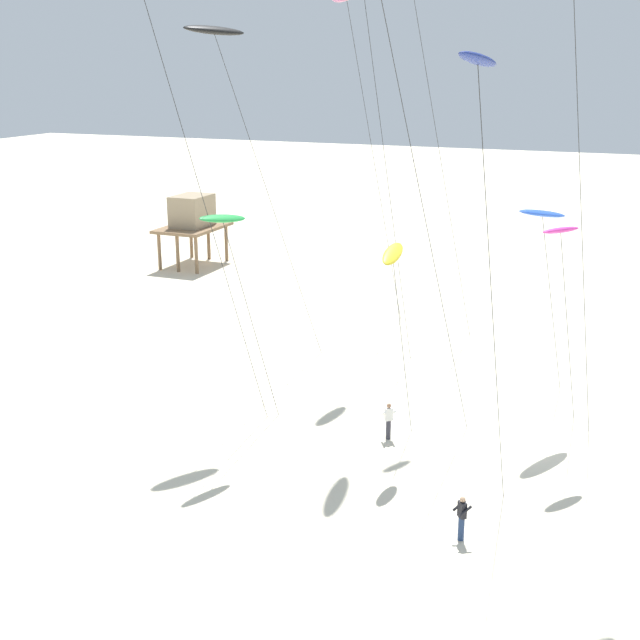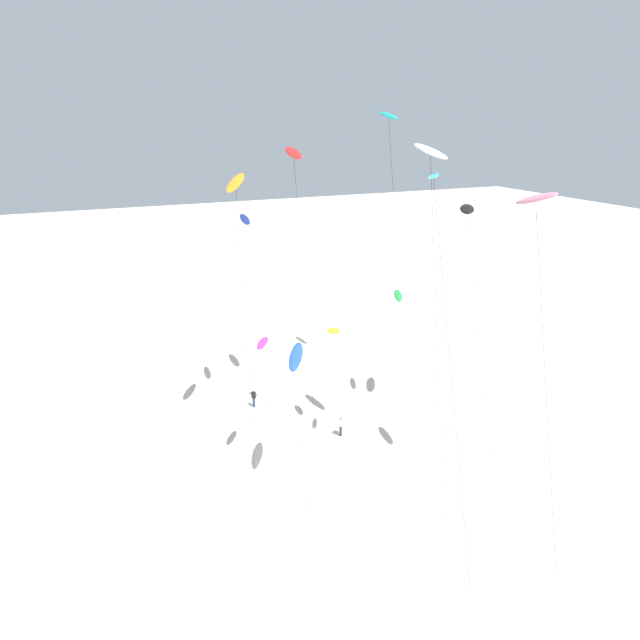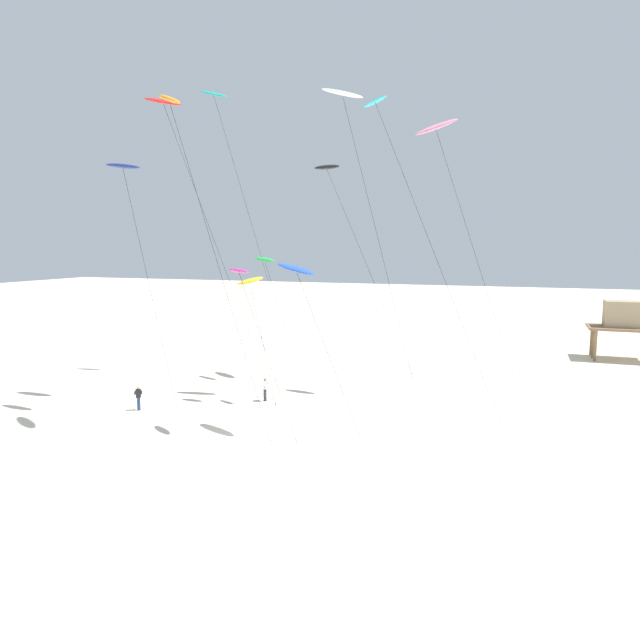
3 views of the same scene
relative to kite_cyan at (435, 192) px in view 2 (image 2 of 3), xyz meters
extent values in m
plane|color=beige|center=(-5.97, -7.16, -19.51)|extent=(260.00, 260.00, 0.00)
ellipsoid|color=#33BFE0|center=(-0.34, 0.08, 0.80)|extent=(1.88, 1.10, 0.69)
cylinder|color=#262626|center=(4.03, -0.89, -9.39)|extent=(8.76, 1.95, 20.24)
ellipsoid|color=red|center=(-14.70, -2.69, 1.33)|extent=(3.20, 1.00, 1.19)
cylinder|color=#262626|center=(-9.96, -3.73, -9.14)|extent=(9.51, 2.12, 20.74)
ellipsoid|color=black|center=(-6.10, 7.09, -2.24)|extent=(3.06, 2.41, 0.68)
cylinder|color=#262626|center=(-2.04, 6.20, -10.94)|extent=(8.14, 1.81, 17.14)
ellipsoid|color=pink|center=(2.99, 4.34, -0.23)|extent=(3.16, 1.09, 1.45)
cylinder|color=#262626|center=(6.31, 3.61, -9.94)|extent=(6.66, 1.49, 19.16)
ellipsoid|color=#D8339E|center=(-6.14, -8.29, -9.97)|extent=(2.04, 1.60, 0.40)
cylinder|color=#262626|center=(-4.20, -8.72, -14.79)|extent=(3.92, 0.89, 9.45)
ellipsoid|color=white|center=(-3.09, 1.65, 1.93)|extent=(3.07, 1.14, 1.09)
cylinder|color=#262626|center=(-0.05, 0.98, -8.85)|extent=(6.10, 1.37, 21.33)
ellipsoid|color=green|center=(-10.52, 4.56, -9.64)|extent=(2.39, 1.50, 0.66)
cylinder|color=#262626|center=(-8.80, 4.18, -14.63)|extent=(3.47, 0.79, 9.78)
ellipsoid|color=navy|center=(-15.24, -6.57, -3.48)|extent=(2.91, 0.98, 0.63)
cylinder|color=#262626|center=(-13.12, -7.03, -11.55)|extent=(4.27, 0.96, 15.93)
ellipsoid|color=yellow|center=(-8.55, -2.07, -10.96)|extent=(2.11, 0.72, 0.93)
cylinder|color=#262626|center=(-7.53, -2.30, -15.28)|extent=(2.08, 0.48, 8.46)
ellipsoid|color=orange|center=(-10.36, -8.41, -0.19)|extent=(2.83, 2.28, 1.31)
cylinder|color=#262626|center=(-6.90, -9.17, -9.90)|extent=(6.95, 1.55, 19.22)
ellipsoid|color=teal|center=(-15.69, 5.99, 4.00)|extent=(2.38, 0.89, 0.94)
cylinder|color=#262626|center=(-11.60, 5.08, -7.80)|extent=(8.21, 1.83, 23.43)
ellipsoid|color=blue|center=(-3.08, -7.12, -9.87)|extent=(3.24, 2.23, 0.87)
cylinder|color=#262626|center=(-0.90, -7.60, -14.74)|extent=(4.37, 0.99, 9.55)
cylinder|color=#33333D|center=(-7.66, -1.79, -19.07)|extent=(0.22, 0.22, 0.88)
cube|color=white|center=(-7.66, -1.79, -18.34)|extent=(0.36, 0.39, 0.58)
sphere|color=#9E7051|center=(-7.66, -1.79, -17.94)|extent=(0.20, 0.20, 0.20)
cylinder|color=white|center=(-7.78, -1.61, -18.29)|extent=(0.46, 0.36, 0.39)
cylinder|color=white|center=(-7.53, -1.98, -18.29)|extent=(0.46, 0.36, 0.39)
cylinder|color=navy|center=(-14.68, -6.70, -19.07)|extent=(0.22, 0.22, 0.88)
cube|color=black|center=(-14.68, -6.70, -18.34)|extent=(0.39, 0.37, 0.58)
sphere|color=tan|center=(-14.68, -6.70, -17.94)|extent=(0.20, 0.20, 0.20)
cylinder|color=black|center=(-14.85, -6.84, -18.29)|extent=(0.40, 0.44, 0.39)
cylinder|color=black|center=(-14.52, -6.55, -18.29)|extent=(0.40, 0.44, 0.39)
camera|label=1|loc=(-40.96, -12.10, -3.54)|focal=48.16mm
camera|label=2|loc=(25.14, -17.67, 3.72)|focal=30.33mm
camera|label=3|loc=(9.20, -37.53, -8.54)|focal=31.93mm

